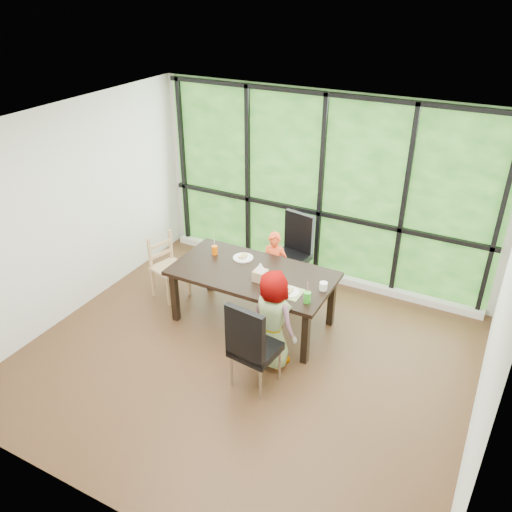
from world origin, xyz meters
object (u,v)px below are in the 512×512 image
at_px(child_toddler, 274,267).
at_px(tissue_box, 260,275).
at_px(chair_interior_leather, 256,344).
at_px(child_older, 275,320).
at_px(white_mug, 323,286).
at_px(green_cup, 307,297).
at_px(chair_window_leather, 291,253).
at_px(orange_cup, 215,250).
at_px(chair_end_beech, 170,268).
at_px(dining_table, 253,297).
at_px(plate_far, 243,258).
at_px(plate_near, 288,292).

bearing_deg(child_toddler, tissue_box, -83.72).
bearing_deg(chair_interior_leather, tissue_box, -59.34).
relative_size(child_older, white_mug, 12.49).
bearing_deg(green_cup, chair_window_leather, 120.83).
height_order(child_toddler, green_cup, child_toddler).
distance_m(child_toddler, orange_cup, 0.85).
relative_size(chair_end_beech, white_mug, 9.35).
bearing_deg(green_cup, dining_table, 160.36).
relative_size(dining_table, chair_end_beech, 2.24).
height_order(chair_end_beech, green_cup, chair_end_beech).
relative_size(dining_table, chair_interior_leather, 1.86).
height_order(chair_interior_leather, plate_far, chair_interior_leather).
distance_m(plate_near, orange_cup, 1.31).
relative_size(child_toddler, plate_far, 3.82).
xyz_separation_m(child_toddler, green_cup, (0.86, -0.93, 0.31)).
relative_size(chair_end_beech, plate_near, 3.53).
bearing_deg(white_mug, child_older, -118.20).
distance_m(orange_cup, tissue_box, 0.89).
height_order(chair_interior_leather, chair_end_beech, chair_interior_leather).
bearing_deg(chair_interior_leather, chair_window_leather, -69.63).
bearing_deg(tissue_box, plate_far, 139.73).
xyz_separation_m(child_older, plate_far, (-0.87, 0.83, 0.16)).
bearing_deg(dining_table, white_mug, 1.57).
height_order(orange_cup, tissue_box, tissue_box).
xyz_separation_m(dining_table, plate_far, (-0.27, 0.25, 0.38)).
distance_m(dining_table, plate_far, 0.53).
relative_size(plate_near, orange_cup, 2.15).
bearing_deg(chair_end_beech, orange_cup, -61.05).
xyz_separation_m(plate_far, tissue_box, (0.44, -0.38, 0.06)).
bearing_deg(child_older, tissue_box, -29.90).
bearing_deg(chair_window_leather, child_toddler, -87.54).
bearing_deg(child_toddler, child_older, -70.49).
height_order(chair_end_beech, tissue_box, chair_end_beech).
height_order(white_mug, tissue_box, tissue_box).
bearing_deg(chair_interior_leather, plate_near, -85.42).
xyz_separation_m(plate_near, tissue_box, (-0.41, 0.09, 0.06)).
bearing_deg(green_cup, child_toddler, 132.58).
height_order(chair_end_beech, plate_far, chair_end_beech).
bearing_deg(plate_far, plate_near, -28.48).
xyz_separation_m(child_toddler, plate_far, (-0.27, -0.38, 0.26)).
bearing_deg(plate_near, orange_cup, 162.42).
xyz_separation_m(orange_cup, green_cup, (1.51, -0.48, 0.01)).
xyz_separation_m(chair_window_leather, child_older, (0.54, -1.61, 0.06)).
bearing_deg(green_cup, tissue_box, 165.52).
relative_size(plate_far, green_cup, 2.00).
bearing_deg(orange_cup, chair_interior_leather, -43.73).
relative_size(plate_near, white_mug, 2.65).
bearing_deg(green_cup, child_older, -133.11).
bearing_deg(child_older, green_cup, -115.81).
distance_m(child_older, white_mug, 0.72).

